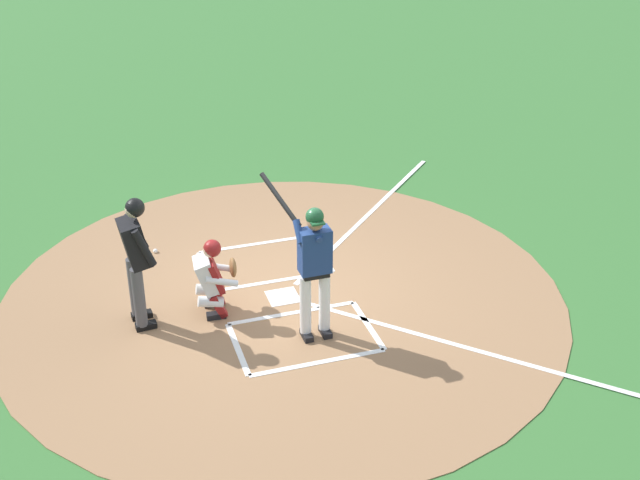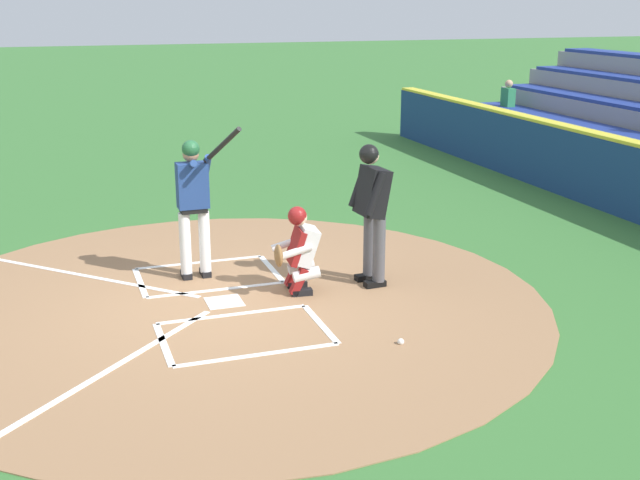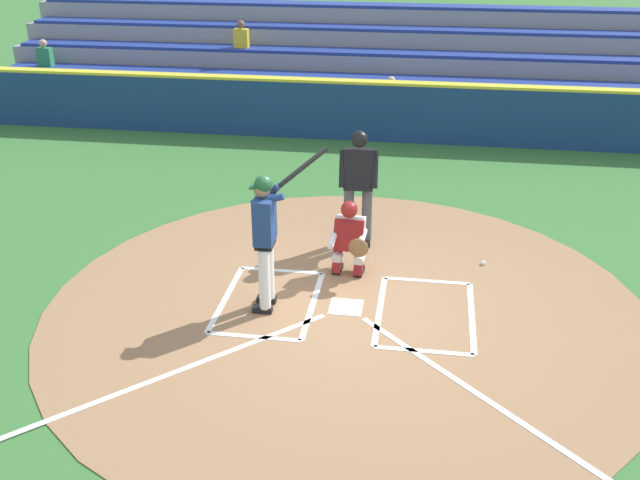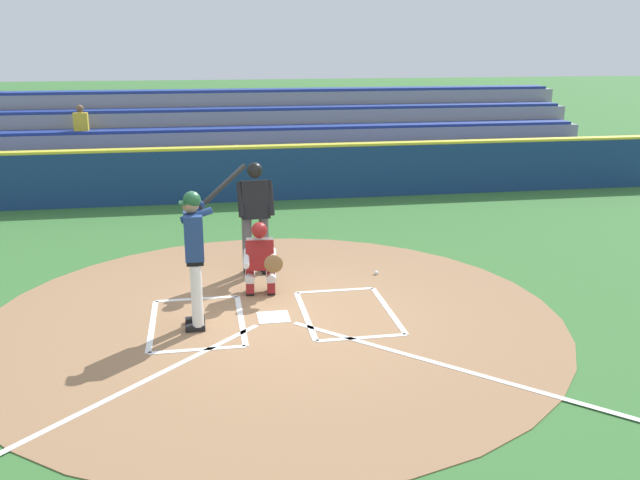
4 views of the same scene
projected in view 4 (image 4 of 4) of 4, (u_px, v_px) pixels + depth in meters
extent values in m
plane|color=#387033|center=(273.00, 318.00, 9.73)|extent=(120.00, 120.00, 0.00)
cylinder|color=#99704C|center=(273.00, 318.00, 9.73)|extent=(8.00, 8.00, 0.01)
cube|color=white|center=(273.00, 317.00, 9.73)|extent=(0.44, 0.44, 0.01)
cube|color=white|center=(335.00, 290.00, 10.75)|extent=(1.20, 0.08, 0.01)
cube|color=white|center=(362.00, 338.00, 9.05)|extent=(1.20, 0.08, 0.01)
cube|color=white|center=(305.00, 315.00, 9.80)|extent=(0.08, 1.80, 0.01)
cube|color=white|center=(388.00, 309.00, 10.00)|extent=(0.08, 1.80, 0.01)
cube|color=white|center=(197.00, 299.00, 10.41)|extent=(1.20, 0.08, 0.01)
cube|color=white|center=(197.00, 350.00, 8.70)|extent=(1.20, 0.08, 0.01)
cube|color=white|center=(241.00, 319.00, 9.65)|extent=(0.08, 1.80, 0.01)
cube|color=white|center=(152.00, 325.00, 9.46)|extent=(0.08, 1.80, 0.01)
cube|color=white|center=(98.00, 405.00, 7.39)|extent=(3.73, 3.73, 0.01)
cube|color=white|center=(474.00, 373.00, 8.09)|extent=(3.73, 3.73, 0.01)
cylinder|color=white|center=(197.00, 296.00, 9.15)|extent=(0.15, 0.15, 0.84)
cube|color=black|center=(195.00, 328.00, 9.27)|extent=(0.26, 0.12, 0.09)
cylinder|color=white|center=(196.00, 289.00, 9.40)|extent=(0.15, 0.15, 0.84)
cube|color=black|center=(195.00, 321.00, 9.52)|extent=(0.26, 0.12, 0.09)
cube|color=black|center=(195.00, 259.00, 9.15)|extent=(0.22, 0.34, 0.10)
cube|color=navy|center=(194.00, 236.00, 9.06)|extent=(0.25, 0.40, 0.60)
sphere|color=#9E7051|center=(191.00, 205.00, 8.94)|extent=(0.21, 0.21, 0.21)
sphere|color=#1E512D|center=(192.00, 200.00, 8.93)|extent=(0.23, 0.23, 0.23)
cube|color=#1E512D|center=(183.00, 203.00, 8.92)|extent=(0.11, 0.17, 0.02)
cylinder|color=navy|center=(197.00, 215.00, 8.98)|extent=(0.43, 0.10, 0.21)
cylinder|color=navy|center=(196.00, 211.00, 9.18)|extent=(0.27, 0.09, 0.29)
cylinder|color=black|center=(223.00, 186.00, 9.28)|extent=(0.68, 0.37, 0.53)
cylinder|color=black|center=(200.00, 207.00, 9.15)|extent=(0.10, 0.10, 0.08)
cube|color=black|center=(271.00, 290.00, 10.66)|extent=(0.14, 0.27, 0.09)
cube|color=maroon|center=(271.00, 282.00, 10.58)|extent=(0.14, 0.25, 0.37)
cylinder|color=silver|center=(271.00, 275.00, 10.66)|extent=(0.18, 0.37, 0.21)
cube|color=black|center=(250.00, 291.00, 10.64)|extent=(0.14, 0.27, 0.09)
cube|color=maroon|center=(250.00, 282.00, 10.56)|extent=(0.14, 0.25, 0.37)
cylinder|color=silver|center=(250.00, 275.00, 10.63)|extent=(0.18, 0.37, 0.21)
cube|color=silver|center=(260.00, 253.00, 10.56)|extent=(0.43, 0.39, 0.52)
cube|color=maroon|center=(260.00, 256.00, 10.46)|extent=(0.44, 0.26, 0.46)
sphere|color=beige|center=(259.00, 231.00, 10.39)|extent=(0.21, 0.21, 0.21)
sphere|color=maroon|center=(259.00, 230.00, 10.37)|extent=(0.24, 0.24, 0.24)
cylinder|color=silver|center=(273.00, 258.00, 10.42)|extent=(0.13, 0.45, 0.20)
cylinder|color=silver|center=(246.00, 258.00, 10.39)|extent=(0.13, 0.45, 0.20)
ellipsoid|color=brown|center=(273.00, 264.00, 10.24)|extent=(0.29, 0.13, 0.28)
cylinder|color=#4C4C51|center=(264.00, 242.00, 11.53)|extent=(0.16, 0.16, 0.86)
cube|color=black|center=(265.00, 270.00, 11.61)|extent=(0.15, 0.29, 0.09)
cylinder|color=#4C4C51|center=(247.00, 244.00, 11.46)|extent=(0.16, 0.16, 0.86)
cube|color=black|center=(248.00, 271.00, 11.54)|extent=(0.15, 0.29, 0.09)
cube|color=black|center=(255.00, 200.00, 11.25)|extent=(0.47, 0.40, 0.66)
sphere|color=beige|center=(255.00, 171.00, 11.08)|extent=(0.22, 0.22, 0.22)
sphere|color=black|center=(255.00, 170.00, 11.06)|extent=(0.25, 0.25, 0.25)
cylinder|color=black|center=(270.00, 198.00, 11.23)|extent=(0.12, 0.29, 0.56)
cylinder|color=black|center=(241.00, 200.00, 11.11)|extent=(0.12, 0.29, 0.56)
sphere|color=white|center=(376.00, 273.00, 11.49)|extent=(0.07, 0.07, 0.07)
cube|color=navy|center=(239.00, 175.00, 16.66)|extent=(22.00, 0.36, 1.25)
cube|color=yellow|center=(238.00, 147.00, 16.48)|extent=(22.00, 0.32, 0.06)
cube|color=gray|center=(237.00, 183.00, 17.74)|extent=(20.00, 0.85, 0.45)
cube|color=navy|center=(237.00, 173.00, 17.67)|extent=(19.60, 0.72, 0.08)
cube|color=gray|center=(235.00, 168.00, 18.48)|extent=(20.00, 0.85, 0.90)
cube|color=navy|center=(234.00, 150.00, 18.35)|extent=(19.60, 0.72, 0.08)
cube|color=gray|center=(233.00, 155.00, 19.22)|extent=(20.00, 0.85, 1.35)
cube|color=navy|center=(232.00, 129.00, 19.03)|extent=(19.60, 0.72, 0.08)
cube|color=gray|center=(231.00, 142.00, 19.97)|extent=(20.00, 0.85, 1.80)
cube|color=navy|center=(230.00, 109.00, 19.71)|extent=(19.60, 0.72, 0.08)
cube|color=gray|center=(229.00, 131.00, 20.71)|extent=(20.00, 0.85, 2.25)
cube|color=navy|center=(228.00, 91.00, 20.39)|extent=(19.60, 0.72, 0.08)
cube|color=white|center=(237.00, 162.00, 17.55)|extent=(0.36, 0.22, 0.46)
sphere|color=beige|center=(236.00, 149.00, 17.45)|extent=(0.20, 0.20, 0.20)
cube|color=yellow|center=(81.00, 122.00, 18.26)|extent=(0.36, 0.22, 0.46)
sphere|color=brown|center=(80.00, 109.00, 18.16)|extent=(0.20, 0.20, 0.20)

